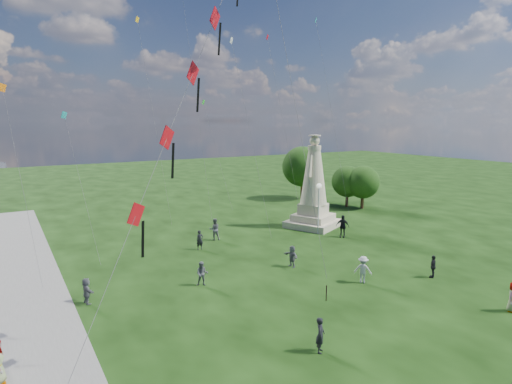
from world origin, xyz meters
TOP-DOWN VIEW (x-y plane):
  - statue at (10.40, 16.60)m, footprint 5.55×5.55m
  - lamppost at (9.18, 14.33)m, footprint 0.41×0.41m
  - tree_row at (19.14, 25.59)m, footprint 6.55×12.79m
  - person_0 at (-3.18, -0.93)m, footprint 0.66×0.67m
  - person_1 at (-4.43, 8.56)m, footprint 0.85×0.74m
  - person_2 at (4.20, 3.96)m, footprint 1.10×1.19m
  - person_3 at (8.60, 2.29)m, footprint 0.96×0.78m
  - person_5 at (-10.83, 9.43)m, footprint 0.74×1.40m
  - person_6 at (-1.59, 15.38)m, footprint 0.57×0.39m
  - person_7 at (0.55, 17.24)m, footprint 1.00×0.77m
  - person_9 at (10.24, 12.40)m, footprint 1.12×1.25m
  - person_11 at (2.17, 8.54)m, footprint 0.65×1.39m
  - red_kite_train at (-5.89, 4.61)m, footprint 12.60×9.35m
  - small_kites at (2.35, 23.56)m, footprint 30.67×19.19m

SIDE VIEW (x-z plane):
  - person_5 at x=-10.83m, z-range 0.00..1.45m
  - person_3 at x=8.60m, z-range 0.00..1.45m
  - person_11 at x=2.17m, z-range 0.00..1.47m
  - person_1 at x=-4.43m, z-range 0.00..1.49m
  - person_6 at x=-1.59m, z-range 0.00..1.52m
  - person_0 at x=-3.18m, z-range 0.00..1.56m
  - person_2 at x=4.20m, z-range 0.00..1.66m
  - person_7 at x=0.55m, z-range 0.00..1.83m
  - person_9 at x=10.24m, z-range 0.00..1.92m
  - statue at x=10.40m, z-range -1.04..7.49m
  - lamppost at x=9.18m, z-range 0.99..5.46m
  - tree_row at x=19.14m, z-range 0.29..6.94m
  - red_kite_train at x=-5.89m, z-range 2.49..23.15m
  - small_kites at x=2.35m, z-range 0.42..27.04m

